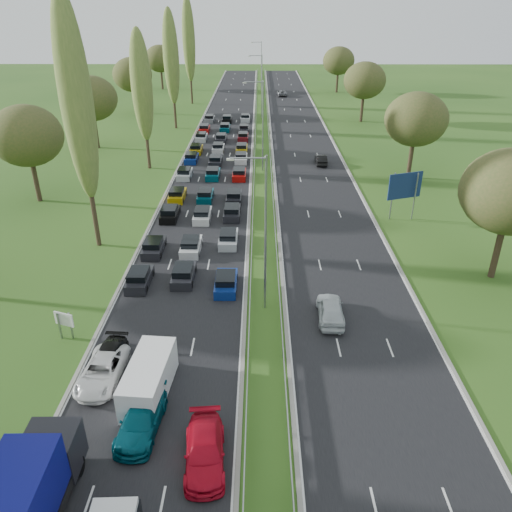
{
  "coord_description": "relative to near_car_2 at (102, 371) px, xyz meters",
  "views": [
    {
      "loc": [
        4.03,
        10.51,
        21.11
      ],
      "look_at": [
        3.78,
        48.79,
        1.5
      ],
      "focal_mm": 35.0,
      "sensor_mm": 36.0,
      "label": 1
    }
  ],
  "objects": [
    {
      "name": "ground",
      "position": [
        10.15,
        45.36,
        -0.72
      ],
      "size": [
        260.0,
        260.0,
        0.0
      ],
      "primitive_type": "plane",
      "color": "#274E18",
      "rests_on": "ground"
    },
    {
      "name": "near_carriageway",
      "position": [
        3.4,
        47.86,
        -0.72
      ],
      "size": [
        10.5,
        215.0,
        0.04
      ],
      "primitive_type": "cube",
      "color": "black",
      "rests_on": "ground"
    },
    {
      "name": "far_carriageway",
      "position": [
        16.9,
        47.86,
        -0.72
      ],
      "size": [
        10.5,
        215.0,
        0.04
      ],
      "primitive_type": "cube",
      "color": "black",
      "rests_on": "ground"
    },
    {
      "name": "central_reservation",
      "position": [
        10.15,
        47.86,
        -0.17
      ],
      "size": [
        2.36,
        215.0,
        0.32
      ],
      "color": "gray",
      "rests_on": "ground"
    },
    {
      "name": "lamp_columns",
      "position": [
        10.15,
        43.36,
        5.28
      ],
      "size": [
        0.18,
        140.18,
        12.0
      ],
      "color": "gray",
      "rests_on": "ground"
    },
    {
      "name": "poplar_row",
      "position": [
        -5.85,
        33.53,
        11.66
      ],
      "size": [
        2.8,
        127.8,
        22.44
      ],
      "color": "#2D2116",
      "rests_on": "ground"
    },
    {
      "name": "woodland_left",
      "position": [
        -16.35,
        27.99,
        6.96
      ],
      "size": [
        8.0,
        166.0,
        11.1
      ],
      "color": "#2D2116",
      "rests_on": "ground"
    },
    {
      "name": "woodland_right",
      "position": [
        29.65,
        32.03,
        6.96
      ],
      "size": [
        8.0,
        153.0,
        11.1
      ],
      "color": "#2D2116",
      "rests_on": "ground"
    },
    {
      "name": "traffic_queue_fill",
      "position": [
        3.37,
        42.95,
        -0.28
      ],
      "size": [
        9.06,
        68.39,
        0.8
      ],
      "color": "black",
      "rests_on": "ground"
    },
    {
      "name": "near_car_2",
      "position": [
        0.0,
        0.0,
        0.0
      ],
      "size": [
        2.65,
        5.2,
        1.41
      ],
      "primitive_type": "imported",
      "rotation": [
        0.0,
        0.0,
        -0.06
      ],
      "color": "silver",
      "rests_on": "near_carriageway"
    },
    {
      "name": "near_car_3",
      "position": [
        -0.03,
        1.17,
        -0.05
      ],
      "size": [
        2.16,
        4.61,
        1.3
      ],
      "primitive_type": "imported",
      "rotation": [
        0.0,
        0.0,
        -0.08
      ],
      "color": "black",
      "rests_on": "near_carriageway"
    },
    {
      "name": "near_car_7",
      "position": [
        3.27,
        -4.01,
        0.03
      ],
      "size": [
        2.44,
        5.17,
        1.46
      ],
      "primitive_type": "imported",
      "rotation": [
        0.0,
        0.0,
        -0.08
      ],
      "color": "#054655",
      "rests_on": "near_carriageway"
    },
    {
      "name": "near_car_11",
      "position": [
        6.96,
        -6.14,
        0.02
      ],
      "size": [
        2.43,
        5.13,
        1.44
      ],
      "primitive_type": "imported",
      "rotation": [
        0.0,
        0.0,
        0.08
      ],
      "color": "#B90B1F",
      "rests_on": "near_carriageway"
    },
    {
      "name": "far_car_0",
      "position": [
        14.99,
        6.83,
        0.1
      ],
      "size": [
        2.08,
        4.77,
        1.6
      ],
      "primitive_type": "imported",
      "rotation": [
        0.0,
        0.0,
        3.1
      ],
      "color": "silver",
      "rests_on": "far_carriageway"
    },
    {
      "name": "far_car_1",
      "position": [
        18.61,
        46.32,
        -0.0
      ],
      "size": [
        1.53,
        4.28,
        1.4
      ],
      "primitive_type": "imported",
      "rotation": [
        0.0,
        0.0,
        3.13
      ],
      "color": "black",
      "rests_on": "far_carriageway"
    },
    {
      "name": "far_car_2",
      "position": [
        15.26,
        104.9,
        -0.01
      ],
      "size": [
        2.54,
        5.08,
        1.38
      ],
      "primitive_type": "imported",
      "rotation": [
        0.0,
        0.0,
        3.19
      ],
      "color": "slate",
      "rests_on": "far_carriageway"
    },
    {
      "name": "white_van_rear",
      "position": [
        3.17,
        -0.92,
        0.42
      ],
      "size": [
        2.18,
        5.55,
        2.23
      ],
      "rotation": [
        0.0,
        0.0,
        -0.08
      ],
      "color": "white",
      "rests_on": "near_carriageway"
    },
    {
      "name": "info_sign",
      "position": [
        -3.75,
        4.32,
        0.65
      ],
      "size": [
        1.44,
        0.6,
        2.1
      ],
      "color": "gray",
      "rests_on": "ground"
    },
    {
      "name": "direction_sign",
      "position": [
        25.05,
        26.0,
        2.85
      ],
      "size": [
        3.8,
        1.45,
        5.2
      ],
      "color": "gray",
      "rests_on": "ground"
    }
  ]
}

